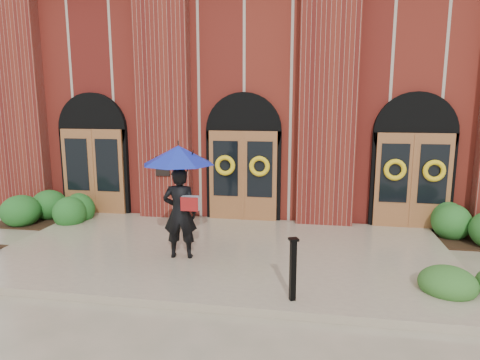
# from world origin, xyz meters

# --- Properties ---
(ground) EXTENTS (90.00, 90.00, 0.00)m
(ground) POSITION_xyz_m (0.00, 0.00, 0.00)
(ground) COLOR tan
(ground) RESTS_ON ground
(landing) EXTENTS (10.00, 5.30, 0.15)m
(landing) POSITION_xyz_m (0.00, 0.15, 0.07)
(landing) COLOR tan
(landing) RESTS_ON ground
(church_building) EXTENTS (16.20, 12.53, 7.00)m
(church_building) POSITION_xyz_m (0.00, 8.78, 3.50)
(church_building) COLOR maroon
(church_building) RESTS_ON ground
(man_with_umbrella) EXTENTS (1.69, 1.69, 2.41)m
(man_with_umbrella) POSITION_xyz_m (-0.82, -0.46, 1.83)
(man_with_umbrella) COLOR black
(man_with_umbrella) RESTS_ON landing
(metal_post) EXTENTS (0.19, 0.19, 1.09)m
(metal_post) POSITION_xyz_m (1.65, -2.09, 0.72)
(metal_post) COLOR black
(metal_post) RESTS_ON landing
(hedge_wall_left) EXTENTS (3.22, 1.29, 0.83)m
(hedge_wall_left) POSITION_xyz_m (-5.20, 1.90, 0.41)
(hedge_wall_left) COLOR #1D541C
(hedge_wall_left) RESTS_ON ground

